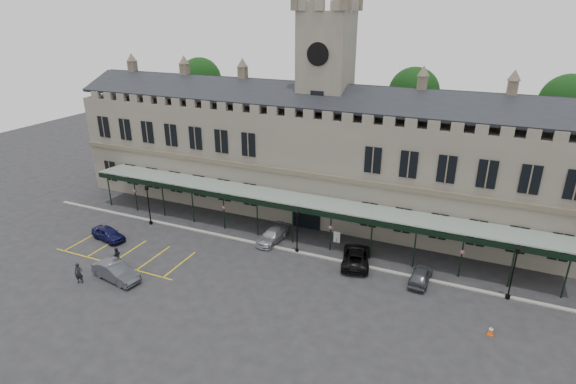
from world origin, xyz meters
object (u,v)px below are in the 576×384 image
at_px(lamp_post_right, 514,267).
at_px(person_b, 117,255).
at_px(lamp_post_mid, 297,227).
at_px(sign_board, 337,237).
at_px(car_right_a, 421,275).
at_px(car_van, 356,256).
at_px(station_building, 323,158).
at_px(person_a, 79,273).
at_px(car_left_a, 108,234).
at_px(lamp_post_left, 148,200).
at_px(traffic_cone, 491,331).
at_px(car_taxi, 272,236).
at_px(clock_tower, 325,99).
at_px(car_left_b, 116,271).

bearing_deg(lamp_post_right, person_b, -165.90).
xyz_separation_m(lamp_post_mid, person_b, (-14.66, -8.56, -1.98)).
bearing_deg(lamp_post_right, sign_board, 166.95).
height_order(car_right_a, person_b, person_b).
bearing_deg(car_van, station_building, -67.82).
distance_m(car_right_a, person_a, 29.55).
distance_m(lamp_post_right, person_a, 36.20).
bearing_deg(car_left_a, person_a, -141.47).
relative_size(lamp_post_left, traffic_cone, 6.80).
distance_m(lamp_post_mid, person_b, 17.09).
relative_size(lamp_post_left, car_right_a, 1.19).
distance_m(car_left_a, car_taxi, 16.91).
distance_m(traffic_cone, car_right_a, 7.62).
distance_m(station_building, car_van, 13.55).
bearing_deg(car_taxi, clock_tower, 84.43).
distance_m(clock_tower, car_right_a, 21.09).
relative_size(car_left_b, car_van, 0.89).
bearing_deg(sign_board, clock_tower, 121.34).
bearing_deg(car_van, lamp_post_mid, -9.50).
distance_m(lamp_post_left, car_right_a, 29.21).
xyz_separation_m(lamp_post_left, car_left_b, (4.60, -10.14, -2.05)).
height_order(station_building, car_right_a, station_building).
distance_m(car_left_b, person_a, 3.04).
distance_m(traffic_cone, car_van, 13.11).
height_order(traffic_cone, car_taxi, car_taxi).
height_order(lamp_post_left, person_a, lamp_post_left).
bearing_deg(person_a, lamp_post_left, 74.98).
xyz_separation_m(car_taxi, car_van, (9.01, -0.81, 0.09)).
relative_size(sign_board, car_van, 0.22).
bearing_deg(car_taxi, car_van, 1.43).
bearing_deg(person_b, lamp_post_left, -113.56).
distance_m(lamp_post_left, person_b, 8.63).
xyz_separation_m(lamp_post_right, car_left_b, (-31.49, -10.58, -2.18)).
distance_m(clock_tower, traffic_cone, 27.76).
height_order(lamp_post_mid, sign_board, lamp_post_mid).
distance_m(station_building, person_a, 27.39).
relative_size(lamp_post_right, sign_board, 4.22).
bearing_deg(person_a, clock_tower, 33.51).
xyz_separation_m(traffic_cone, sign_board, (-14.62, 9.06, 0.24)).
xyz_separation_m(station_building, lamp_post_mid, (1.17, -10.40, -3.70)).
height_order(traffic_cone, person_a, person_a).
height_order(car_taxi, person_a, person_a).
bearing_deg(traffic_cone, car_left_a, 179.66).
bearing_deg(traffic_cone, car_taxi, 162.19).
bearing_deg(person_b, lamp_post_right, 152.14).
distance_m(clock_tower, car_left_a, 26.75).
bearing_deg(car_right_a, lamp_post_mid, 0.61).
bearing_deg(lamp_post_mid, clock_tower, 96.38).
bearing_deg(car_right_a, station_building, -36.89).
bearing_deg(clock_tower, lamp_post_right, -28.08).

